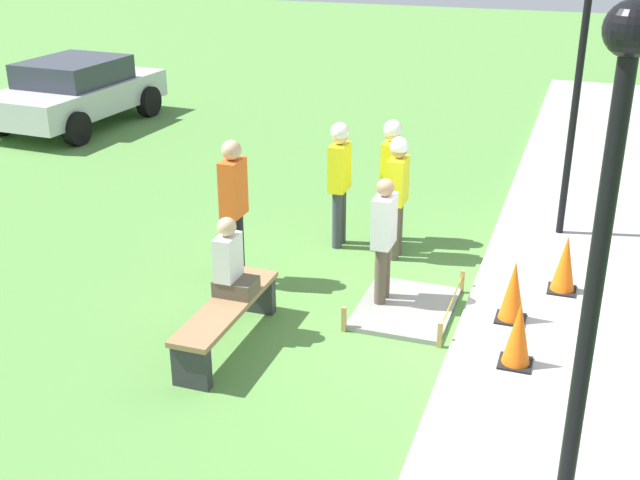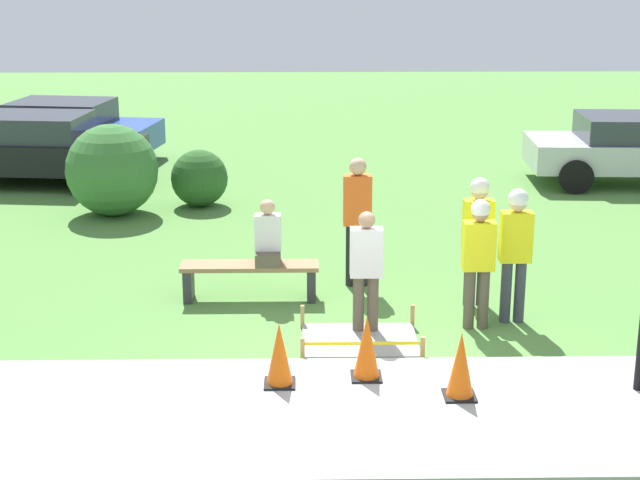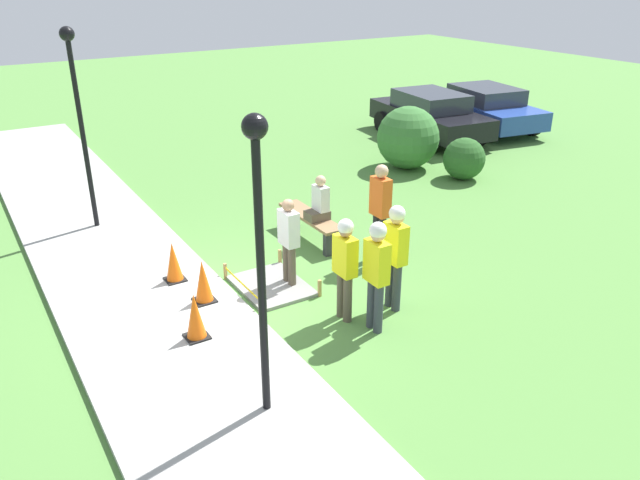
# 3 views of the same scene
# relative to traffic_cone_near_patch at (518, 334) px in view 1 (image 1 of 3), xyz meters

# --- Properties ---
(ground_plane) EXTENTS (60.00, 60.00, 0.00)m
(ground_plane) POSITION_rel_traffic_cone_near_patch_xyz_m (0.99, 0.71, -0.45)
(ground_plane) COLOR #51843D
(sidewalk) EXTENTS (28.00, 2.74, 0.10)m
(sidewalk) POSITION_rel_traffic_cone_near_patch_xyz_m (0.99, -0.66, -0.40)
(sidewalk) COLOR #9E9E99
(sidewalk) RESTS_ON ground_plane
(wet_concrete_patch) EXTENTS (1.46, 1.15, 0.30)m
(wet_concrete_patch) POSITION_rel_traffic_cone_near_patch_xyz_m (0.96, 1.38, -0.42)
(wet_concrete_patch) COLOR gray
(wet_concrete_patch) RESTS_ON ground_plane
(traffic_cone_near_patch) EXTENTS (0.34, 0.34, 0.71)m
(traffic_cone_near_patch) POSITION_rel_traffic_cone_near_patch_xyz_m (0.00, 0.00, 0.00)
(traffic_cone_near_patch) COLOR black
(traffic_cone_near_patch) RESTS_ON sidewalk
(traffic_cone_far_patch) EXTENTS (0.34, 0.34, 0.73)m
(traffic_cone_far_patch) POSITION_rel_traffic_cone_near_patch_xyz_m (0.96, 0.16, 0.01)
(traffic_cone_far_patch) COLOR black
(traffic_cone_far_patch) RESTS_ON sidewalk
(traffic_cone_sidewalk_edge) EXTENTS (0.34, 0.34, 0.73)m
(traffic_cone_sidewalk_edge) POSITION_rel_traffic_cone_near_patch_xyz_m (1.91, -0.35, 0.01)
(traffic_cone_sidewalk_edge) COLOR black
(traffic_cone_sidewalk_edge) RESTS_ON sidewalk
(park_bench) EXTENTS (1.90, 0.44, 0.52)m
(park_bench) POSITION_rel_traffic_cone_near_patch_xyz_m (-0.47, 3.03, -0.08)
(park_bench) COLOR #2D2D33
(park_bench) RESTS_ON ground_plane
(person_seated_on_bench) EXTENTS (0.36, 0.44, 0.89)m
(person_seated_on_bench) POSITION_rel_traffic_cone_near_patch_xyz_m (-0.22, 3.08, 0.41)
(person_seated_on_bench) COLOR brown
(person_seated_on_bench) RESTS_ON park_bench
(worker_supervisor) EXTENTS (0.40, 0.26, 1.78)m
(worker_supervisor) POSITION_rel_traffic_cone_near_patch_xyz_m (2.97, 2.11, 0.61)
(worker_supervisor) COLOR #383D47
(worker_supervisor) RESTS_ON ground_plane
(worker_assistant) EXTENTS (0.40, 0.26, 1.78)m
(worker_assistant) POSITION_rel_traffic_cone_near_patch_xyz_m (2.60, 2.75, 0.61)
(worker_assistant) COLOR #383D47
(worker_assistant) RESTS_ON ground_plane
(worker_trainee) EXTENTS (0.40, 0.24, 1.70)m
(worker_trainee) POSITION_rel_traffic_cone_near_patch_xyz_m (2.46, 1.89, 0.55)
(worker_trainee) COLOR brown
(worker_trainee) RESTS_ON ground_plane
(bystander_in_orange_shirt) EXTENTS (0.40, 0.25, 1.87)m
(bystander_in_orange_shirt) POSITION_rel_traffic_cone_near_patch_xyz_m (1.04, 3.62, 0.63)
(bystander_in_orange_shirt) COLOR black
(bystander_in_orange_shirt) RESTS_ON ground_plane
(bystander_in_gray_shirt) EXTENTS (0.40, 0.22, 1.60)m
(bystander_in_gray_shirt) POSITION_rel_traffic_cone_near_patch_xyz_m (1.04, 1.70, 0.44)
(bystander_in_gray_shirt) COLOR brown
(bystander_in_gray_shirt) RESTS_ON ground_plane
(lamppost_near) EXTENTS (0.28, 0.28, 3.68)m
(lamppost_near) POSITION_rel_traffic_cone_near_patch_xyz_m (3.86, -0.19, 2.08)
(lamppost_near) COLOR black
(lamppost_near) RESTS_ON sidewalk
(lamppost_far) EXTENTS (0.28, 0.28, 3.99)m
(lamppost_far) POSITION_rel_traffic_cone_near_patch_xyz_m (-3.24, -0.55, 2.25)
(lamppost_far) COLOR black
(lamppost_far) RESTS_ON sidewalk
(parked_car_silver) EXTENTS (4.22, 2.37, 1.43)m
(parked_car_silver) POSITION_rel_traffic_cone_near_patch_xyz_m (7.07, 10.15, 0.30)
(parked_car_silver) COLOR #BCBCC1
(parked_car_silver) RESTS_ON ground_plane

